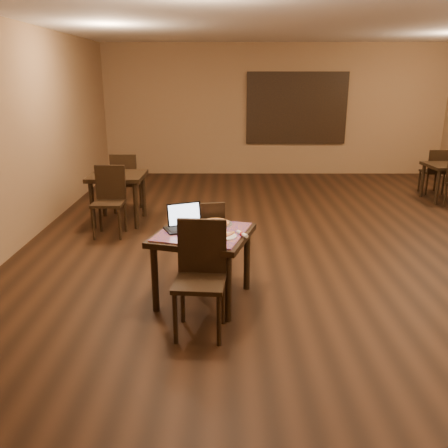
{
  "coord_description": "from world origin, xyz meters",
  "views": [
    {
      "loc": [
        -1.17,
        -6.39,
        2.29
      ],
      "look_at": [
        -1.18,
        -1.82,
        0.85
      ],
      "focal_mm": 38.0,
      "sensor_mm": 36.0,
      "label": 1
    }
  ],
  "objects_px": {
    "other_table_b_chair_far": "(126,179)",
    "other_table_a_chair_far": "(435,169)",
    "other_table_b_chair_near": "(110,196)",
    "chair_main_far": "(206,234)",
    "tiled_table": "(203,241)",
    "pizza_pan": "(215,224)",
    "other_table_b": "(118,182)",
    "laptop": "(184,222)",
    "other_table_a": "(447,170)",
    "chair_main_near": "(201,270)"
  },
  "relations": [
    {
      "from": "tiled_table",
      "to": "other_table_a_chair_far",
      "type": "relative_size",
      "value": 1.27
    },
    {
      "from": "other_table_b",
      "to": "laptop",
      "type": "bearing_deg",
      "value": -63.64
    },
    {
      "from": "chair_main_near",
      "to": "tiled_table",
      "type": "bearing_deg",
      "value": 95.61
    },
    {
      "from": "laptop",
      "to": "other_table_b_chair_far",
      "type": "bearing_deg",
      "value": 88.67
    },
    {
      "from": "pizza_pan",
      "to": "other_table_b",
      "type": "bearing_deg",
      "value": 122.12
    },
    {
      "from": "other_table_b",
      "to": "chair_main_far",
      "type": "bearing_deg",
      "value": -54.61
    },
    {
      "from": "tiled_table",
      "to": "other_table_a_chair_far",
      "type": "height_order",
      "value": "other_table_a_chair_far"
    },
    {
      "from": "tiled_table",
      "to": "other_table_b",
      "type": "xyz_separation_m",
      "value": [
        -1.48,
        2.79,
        -0.0
      ]
    },
    {
      "from": "other_table_b_chair_near",
      "to": "laptop",
      "type": "bearing_deg",
      "value": -57.62
    },
    {
      "from": "chair_main_far",
      "to": "other_table_a",
      "type": "distance_m",
      "value": 5.66
    },
    {
      "from": "other_table_a",
      "to": "other_table_b",
      "type": "height_order",
      "value": "other_table_b"
    },
    {
      "from": "other_table_a_chair_far",
      "to": "other_table_b_chair_far",
      "type": "xyz_separation_m",
      "value": [
        -5.89,
        -1.34,
        0.07
      ]
    },
    {
      "from": "other_table_a_chair_far",
      "to": "other_table_b_chair_near",
      "type": "relative_size",
      "value": 0.88
    },
    {
      "from": "laptop",
      "to": "tiled_table",
      "type": "bearing_deg",
      "value": -51.22
    },
    {
      "from": "other_table_b",
      "to": "other_table_b_chair_far",
      "type": "bearing_deg",
      "value": 90.95
    },
    {
      "from": "chair_main_far",
      "to": "other_table_b_chair_near",
      "type": "xyz_separation_m",
      "value": [
        -1.49,
        1.57,
        0.06
      ]
    },
    {
      "from": "chair_main_far",
      "to": "other_table_b_chair_near",
      "type": "bearing_deg",
      "value": -55.91
    },
    {
      "from": "chair_main_far",
      "to": "laptop",
      "type": "distance_m",
      "value": 0.63
    },
    {
      "from": "chair_main_far",
      "to": "laptop",
      "type": "bearing_deg",
      "value": 57.93
    },
    {
      "from": "other_table_b",
      "to": "other_table_b_chair_near",
      "type": "relative_size",
      "value": 0.84
    },
    {
      "from": "tiled_table",
      "to": "pizza_pan",
      "type": "height_order",
      "value": "pizza_pan"
    },
    {
      "from": "chair_main_far",
      "to": "other_table_a_chair_far",
      "type": "relative_size",
      "value": 1.02
    },
    {
      "from": "other_table_b_chair_far",
      "to": "other_table_a_chair_far",
      "type": "bearing_deg",
      "value": -166.38
    },
    {
      "from": "tiled_table",
      "to": "other_table_b",
      "type": "relative_size",
      "value": 1.33
    },
    {
      "from": "chair_main_near",
      "to": "other_table_a",
      "type": "xyz_separation_m",
      "value": [
        4.39,
        4.81,
        -0.01
      ]
    },
    {
      "from": "other_table_a_chair_far",
      "to": "other_table_a",
      "type": "bearing_deg",
      "value": 85.89
    },
    {
      "from": "other_table_a",
      "to": "tiled_table",
      "type": "bearing_deg",
      "value": -139.94
    },
    {
      "from": "laptop",
      "to": "pizza_pan",
      "type": "bearing_deg",
      "value": -0.39
    },
    {
      "from": "tiled_table",
      "to": "chair_main_far",
      "type": "height_order",
      "value": "chair_main_far"
    },
    {
      "from": "pizza_pan",
      "to": "other_table_b",
      "type": "relative_size",
      "value": 0.44
    },
    {
      "from": "chair_main_far",
      "to": "other_table_a_chair_far",
      "type": "height_order",
      "value": "chair_main_far"
    },
    {
      "from": "tiled_table",
      "to": "other_table_b_chair_far",
      "type": "xyz_separation_m",
      "value": [
        -1.48,
        3.38,
        -0.08
      ]
    },
    {
      "from": "chair_main_near",
      "to": "laptop",
      "type": "height_order",
      "value": "chair_main_near"
    },
    {
      "from": "pizza_pan",
      "to": "other_table_a",
      "type": "relative_size",
      "value": 0.48
    },
    {
      "from": "chair_main_far",
      "to": "other_table_b",
      "type": "relative_size",
      "value": 1.08
    },
    {
      "from": "tiled_table",
      "to": "chair_main_near",
      "type": "distance_m",
      "value": 0.61
    },
    {
      "from": "other_table_b_chair_near",
      "to": "chair_main_near",
      "type": "bearing_deg",
      "value": -61.21
    },
    {
      "from": "other_table_a",
      "to": "other_table_b",
      "type": "bearing_deg",
      "value": -170.1
    },
    {
      "from": "other_table_b_chair_near",
      "to": "tiled_table",
      "type": "bearing_deg",
      "value": -55.16
    },
    {
      "from": "other_table_b_chair_near",
      "to": "chair_main_far",
      "type": "bearing_deg",
      "value": -45.65
    },
    {
      "from": "other_table_b_chair_far",
      "to": "other_table_b_chair_near",
      "type": "bearing_deg",
      "value": 90.95
    },
    {
      "from": "other_table_b",
      "to": "other_table_b_chair_near",
      "type": "xyz_separation_m",
      "value": [
        0.0,
        -0.6,
        -0.08
      ]
    },
    {
      "from": "chair_main_far",
      "to": "tiled_table",
      "type": "bearing_deg",
      "value": 79.34
    },
    {
      "from": "chair_main_far",
      "to": "other_table_a_chair_far",
      "type": "bearing_deg",
      "value": -146.4
    },
    {
      "from": "tiled_table",
      "to": "pizza_pan",
      "type": "relative_size",
      "value": 3.02
    },
    {
      "from": "pizza_pan",
      "to": "other_table_a_chair_far",
      "type": "bearing_deg",
      "value": 46.27
    },
    {
      "from": "chair_main_far",
      "to": "other_table_b",
      "type": "xyz_separation_m",
      "value": [
        -1.49,
        2.17,
        0.14
      ]
    },
    {
      "from": "chair_main_far",
      "to": "other_table_b_chair_far",
      "type": "distance_m",
      "value": 3.14
    },
    {
      "from": "tiled_table",
      "to": "pizza_pan",
      "type": "distance_m",
      "value": 0.29
    },
    {
      "from": "laptop",
      "to": "other_table_a",
      "type": "bearing_deg",
      "value": 18.93
    }
  ]
}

